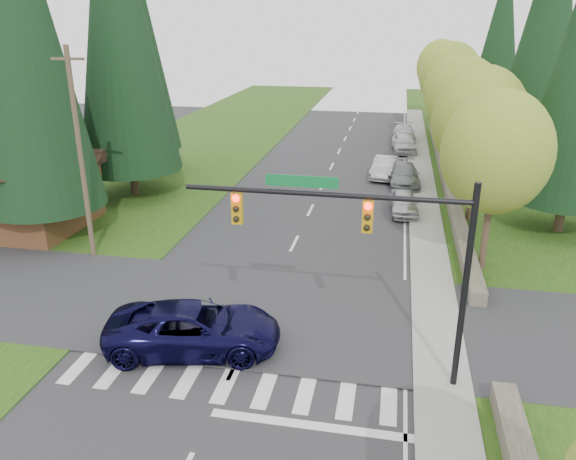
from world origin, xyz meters
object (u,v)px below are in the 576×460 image
(parked_car_d, at_px, (404,143))
(parked_car_e, at_px, (404,133))
(parked_car_c, at_px, (385,167))
(parked_car_a, at_px, (404,203))
(parked_car_b, at_px, (404,175))
(suv_navy, at_px, (194,328))

(parked_car_d, relative_size, parked_car_e, 0.97)
(parked_car_e, bearing_deg, parked_car_c, -98.48)
(parked_car_a, relative_size, parked_car_b, 0.78)
(suv_navy, relative_size, parked_car_a, 1.56)
(parked_car_a, bearing_deg, parked_car_e, 86.02)
(parked_car_b, xyz_separation_m, parked_car_c, (-1.40, 1.81, 0.01))
(parked_car_b, distance_m, parked_car_c, 2.29)
(parked_car_c, xyz_separation_m, parked_car_e, (1.40, 13.72, -0.03))
(parked_car_c, bearing_deg, parked_car_e, 91.67)
(parked_car_a, xyz_separation_m, parked_car_d, (-0.01, 16.79, 0.14))
(parked_car_a, relative_size, parked_car_d, 0.83)
(parked_car_a, distance_m, parked_car_b, 6.26)
(parked_car_d, bearing_deg, suv_navy, -108.63)
(parked_car_a, bearing_deg, parked_car_c, 95.87)
(parked_car_d, bearing_deg, parked_car_e, 83.60)
(parked_car_a, relative_size, parked_car_c, 0.87)
(parked_car_e, bearing_deg, parked_car_d, -92.74)
(parked_car_b, bearing_deg, parked_car_d, 86.18)
(parked_car_b, xyz_separation_m, parked_car_e, (0.00, 15.53, -0.02))
(parked_car_a, bearing_deg, suv_navy, -117.79)
(suv_navy, bearing_deg, parked_car_d, -23.88)
(parked_car_b, height_order, parked_car_e, parked_car_b)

